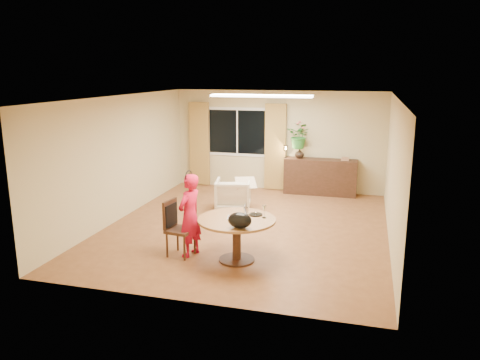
{
  "coord_description": "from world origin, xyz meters",
  "views": [
    {
      "loc": [
        2.24,
        -8.73,
        3.1
      ],
      "look_at": [
        -0.09,
        -0.2,
        1.02
      ],
      "focal_mm": 35.0,
      "sensor_mm": 36.0,
      "label": 1
    }
  ],
  "objects_px": {
    "dining_table": "(237,228)",
    "dining_chair": "(181,229)",
    "child": "(190,215)",
    "sideboard": "(320,177)",
    "armchair": "(233,195)"
  },
  "relations": [
    {
      "from": "dining_chair",
      "to": "child",
      "type": "distance_m",
      "value": 0.28
    },
    {
      "from": "dining_table",
      "to": "child",
      "type": "height_order",
      "value": "child"
    },
    {
      "from": "child",
      "to": "sideboard",
      "type": "height_order",
      "value": "child"
    },
    {
      "from": "child",
      "to": "armchair",
      "type": "bearing_deg",
      "value": -163.98
    },
    {
      "from": "dining_chair",
      "to": "child",
      "type": "relative_size",
      "value": 0.68
    },
    {
      "from": "dining_table",
      "to": "child",
      "type": "bearing_deg",
      "value": 178.45
    },
    {
      "from": "child",
      "to": "armchair",
      "type": "distance_m",
      "value": 2.79
    },
    {
      "from": "child",
      "to": "sideboard",
      "type": "relative_size",
      "value": 0.78
    },
    {
      "from": "child",
      "to": "sideboard",
      "type": "bearing_deg",
      "value": 175.06
    },
    {
      "from": "dining_table",
      "to": "armchair",
      "type": "bearing_deg",
      "value": 107.27
    },
    {
      "from": "dining_chair",
      "to": "sideboard",
      "type": "bearing_deg",
      "value": 77.44
    },
    {
      "from": "dining_table",
      "to": "dining_chair",
      "type": "bearing_deg",
      "value": -177.87
    },
    {
      "from": "dining_table",
      "to": "dining_chair",
      "type": "distance_m",
      "value": 0.99
    },
    {
      "from": "dining_chair",
      "to": "armchair",
      "type": "height_order",
      "value": "dining_chair"
    },
    {
      "from": "child",
      "to": "armchair",
      "type": "relative_size",
      "value": 1.81
    }
  ]
}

